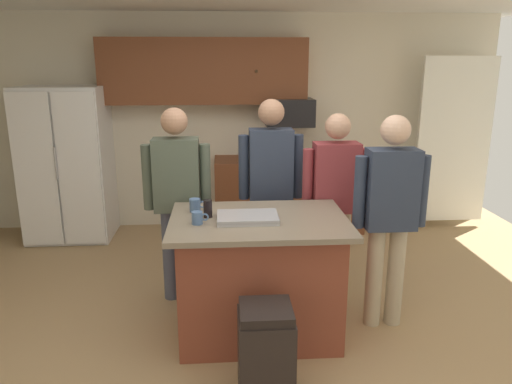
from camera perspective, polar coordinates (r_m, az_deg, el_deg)
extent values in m
plane|color=tan|center=(3.90, -0.40, -16.65)|extent=(7.04, 7.04, 0.00)
cube|color=beige|center=(6.16, -2.08, 8.11)|extent=(6.40, 0.10, 2.60)
cube|color=white|center=(6.43, 22.02, 5.52)|extent=(0.90, 0.06, 2.00)
cube|color=brown|center=(5.91, -6.06, 13.82)|extent=(2.40, 0.35, 0.75)
sphere|color=#4C3823|center=(5.73, 0.05, 13.86)|extent=(0.04, 0.04, 0.04)
cube|color=brown|center=(6.06, 3.78, -0.23)|extent=(1.80, 0.60, 0.90)
sphere|color=#4C3823|center=(5.84, 8.57, -0.97)|extent=(0.04, 0.04, 0.04)
cube|color=white|center=(6.10, -21.07, 3.08)|extent=(0.94, 0.70, 1.77)
cube|color=white|center=(5.83, -24.30, 2.23)|extent=(0.45, 0.04, 1.69)
cube|color=white|center=(5.68, -19.86, 2.38)|extent=(0.45, 0.04, 1.69)
cylinder|color=#B2B2B7|center=(5.71, -22.29, 3.10)|extent=(0.02, 0.02, 0.35)
cube|color=black|center=(5.89, 3.92, 9.23)|extent=(0.56, 0.40, 0.32)
cube|color=brown|center=(3.77, 0.32, -10.11)|extent=(1.17, 0.79, 0.89)
cube|color=gray|center=(3.60, 0.33, -3.40)|extent=(1.31, 0.93, 0.04)
cylinder|color=tan|center=(4.01, 13.60, -9.57)|extent=(0.13, 0.13, 0.81)
cylinder|color=tan|center=(4.07, 15.91, -9.40)|extent=(0.13, 0.13, 0.81)
cube|color=#2D384C|center=(3.80, 15.48, 0.32)|extent=(0.38, 0.22, 0.61)
sphere|color=beige|center=(3.72, 15.96, 6.96)|extent=(0.22, 0.22, 0.22)
cylinder|color=#2D384C|center=(3.74, 11.98, -0.03)|extent=(0.09, 0.09, 0.55)
cylinder|color=#2D384C|center=(3.89, 18.79, 0.10)|extent=(0.09, 0.09, 0.55)
cylinder|color=#4C5166|center=(4.52, 0.59, -6.02)|extent=(0.13, 0.13, 0.84)
cylinder|color=#4C5166|center=(4.54, 2.74, -5.96)|extent=(0.13, 0.13, 0.84)
cube|color=#2D384C|center=(4.32, 1.74, 3.18)|extent=(0.38, 0.22, 0.63)
sphere|color=tan|center=(4.25, 1.79, 9.26)|extent=(0.23, 0.23, 0.23)
cylinder|color=#2D384C|center=(4.31, -1.44, 2.89)|extent=(0.09, 0.09, 0.57)
cylinder|color=#2D384C|center=(4.35, 4.89, 2.98)|extent=(0.09, 0.09, 0.57)
cylinder|color=#4C5166|center=(4.37, -9.97, -7.19)|extent=(0.13, 0.13, 0.82)
cylinder|color=#4C5166|center=(4.36, -7.73, -7.18)|extent=(0.13, 0.13, 0.82)
cube|color=#4C5647|center=(4.15, -9.25, 2.00)|extent=(0.38, 0.22, 0.61)
sphere|color=tan|center=(4.07, -9.51, 8.14)|extent=(0.22, 0.22, 0.22)
cylinder|color=#4C5647|center=(4.18, -12.51, 1.67)|extent=(0.09, 0.09, 0.55)
cylinder|color=#4C5647|center=(4.14, -5.92, 1.81)|extent=(0.09, 0.09, 0.55)
cylinder|color=tan|center=(4.40, 7.80, -7.12)|extent=(0.13, 0.13, 0.79)
cylinder|color=tan|center=(4.44, 9.96, -7.02)|extent=(0.13, 0.13, 0.79)
cube|color=maroon|center=(4.21, 9.27, 1.69)|extent=(0.38, 0.22, 0.59)
sphere|color=tan|center=(4.13, 9.52, 7.56)|extent=(0.21, 0.21, 0.21)
cylinder|color=maroon|center=(4.17, 6.04, 1.38)|extent=(0.09, 0.09, 0.53)
cylinder|color=maroon|center=(4.28, 12.39, 1.46)|extent=(0.09, 0.09, 0.53)
cylinder|color=black|center=(3.62, -5.63, -1.94)|extent=(0.06, 0.06, 0.13)
cylinder|color=#4C6B99|center=(3.77, -7.12, -1.54)|extent=(0.08, 0.08, 0.10)
torus|color=#4C6B99|center=(3.77, -6.26, -1.45)|extent=(0.06, 0.01, 0.06)
cylinder|color=#4C6B99|center=(3.49, -6.86, -3.00)|extent=(0.08, 0.08, 0.09)
torus|color=#4C6B99|center=(3.48, -5.98, -2.92)|extent=(0.06, 0.01, 0.06)
cube|color=#B7B7BC|center=(3.55, -1.00, -3.15)|extent=(0.44, 0.30, 0.02)
cube|color=#A8A8AD|center=(3.54, -1.00, -2.85)|extent=(0.44, 0.30, 0.02)
cube|color=black|center=(3.21, 1.13, -18.53)|extent=(0.34, 0.34, 0.55)
cube|color=black|center=(3.05, 1.16, -13.76)|extent=(0.32, 0.32, 0.06)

